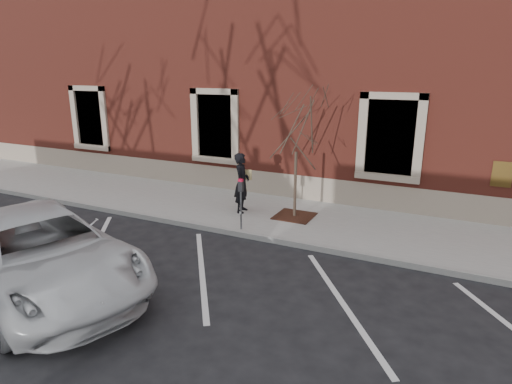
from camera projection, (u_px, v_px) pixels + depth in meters
The scene contains 10 objects.
ground at pixel (246, 237), 11.47m from camera, with size 120.00×120.00×0.00m, color #28282B.
sidewalk_near at pixel (272, 215), 12.97m from camera, with size 40.00×3.50×0.15m, color #B8B5AD.
curb_near at pixel (245, 235), 11.41m from camera, with size 40.00×0.12×0.15m, color #9E9E99.
parking_stripes at pixel (202, 270), 9.57m from camera, with size 28.00×4.40×0.01m, color silver, non-canonical shape.
building_civic at pixel (334, 78), 17.07m from camera, with size 40.00×8.62×8.00m.
man at pixel (242, 183), 12.82m from camera, with size 0.66×0.43×1.81m, color black.
parking_meter at pixel (241, 195), 11.36m from camera, with size 0.13×0.10×1.40m.
tree_grate at pixel (294, 216), 12.62m from camera, with size 1.09×1.09×0.03m, color #3E1F13.
sapling at pixel (297, 133), 11.94m from camera, with size 2.11×2.11×3.51m.
white_truck at pixel (39, 252), 8.57m from camera, with size 2.64×5.73×1.59m, color silver.
Camera 1 is at (4.89, -9.52, 4.33)m, focal length 30.00 mm.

